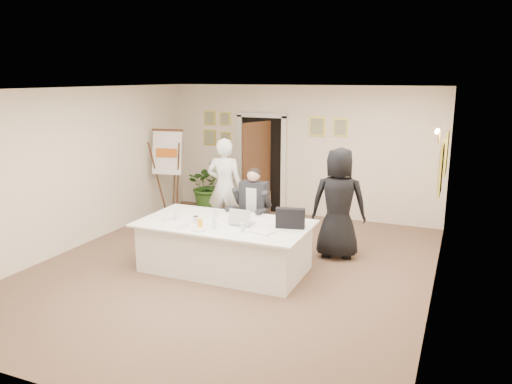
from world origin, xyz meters
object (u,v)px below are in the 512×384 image
object	(u,v)px
laptop	(243,215)
laptop_bag	(290,218)
oj_glass	(200,223)
standing_woman	(339,203)
standing_man	(225,187)
paper_stack	(262,232)
flip_chart	(170,177)
potted_palm	(210,185)
seated_man	(253,209)
conference_table	(225,246)
steel_jug	(196,220)

from	to	relation	value
laptop	laptop_bag	size ratio (longest dim) A/B	0.84
oj_glass	standing_woman	bearing A→B (deg)	44.25
standing_man	oj_glass	world-z (taller)	standing_man
standing_woman	oj_glass	distance (m)	2.37
standing_man	paper_stack	xyz separation A→B (m)	(1.56, -1.93, -0.14)
paper_stack	oj_glass	world-z (taller)	oj_glass
standing_woman	laptop	xyz separation A→B (m)	(-1.19, -1.23, -0.02)
flip_chart	oj_glass	size ratio (longest dim) A/B	14.31
potted_palm	flip_chart	bearing A→B (deg)	-125.24
standing_woman	oj_glass	world-z (taller)	standing_woman
potted_palm	oj_glass	xyz separation A→B (m)	(1.71, -3.51, 0.26)
laptop_bag	oj_glass	world-z (taller)	laptop_bag
seated_man	laptop	size ratio (longest dim) A/B	4.06
seated_man	standing_man	bearing A→B (deg)	127.87
flip_chart	laptop_bag	bearing A→B (deg)	-32.36
paper_stack	conference_table	bearing A→B (deg)	160.94
standing_woman	potted_palm	size ratio (longest dim) A/B	1.60
conference_table	laptop	distance (m)	0.60
seated_man	paper_stack	size ratio (longest dim) A/B	4.79
standing_woman	paper_stack	bearing A→B (deg)	54.46
conference_table	seated_man	xyz separation A→B (m)	(0.05, 1.01, 0.35)
seated_man	laptop_bag	size ratio (longest dim) A/B	3.42
potted_palm	standing_man	bearing A→B (deg)	-52.87
potted_palm	paper_stack	bearing A→B (deg)	-51.84
standing_woman	steel_jug	world-z (taller)	standing_woman
flip_chart	standing_woman	distance (m)	4.10
steel_jug	flip_chart	bearing A→B (deg)	129.40
seated_man	standing_woman	distance (m)	1.47
oj_glass	standing_man	bearing A→B (deg)	106.57
seated_man	laptop	distance (m)	1.02
potted_palm	oj_glass	bearing A→B (deg)	-64.00
seated_man	flip_chart	xyz separation A→B (m)	(-2.52, 1.34, 0.12)
laptop	oj_glass	distance (m)	0.66
potted_palm	laptop_bag	world-z (taller)	potted_palm
conference_table	oj_glass	distance (m)	0.62
seated_man	flip_chart	size ratio (longest dim) A/B	0.80
steel_jug	laptop	bearing A→B (deg)	19.76
oj_glass	conference_table	bearing A→B (deg)	60.61
standing_woman	potted_palm	bearing A→B (deg)	-38.15
flip_chart	paper_stack	distance (m)	4.14
conference_table	potted_palm	xyz separation A→B (m)	(-1.93, 3.13, 0.19)
seated_man	laptop	world-z (taller)	seated_man
seated_man	oj_glass	xyz separation A→B (m)	(-0.26, -1.39, 0.10)
flip_chart	laptop	bearing A→B (deg)	-39.75
seated_man	standing_man	distance (m)	1.11
paper_stack	steel_jug	xyz separation A→B (m)	(-1.12, 0.05, 0.04)
flip_chart	oj_glass	distance (m)	3.55
conference_table	laptop_bag	bearing A→B (deg)	6.93
standing_woman	flip_chart	bearing A→B (deg)	-24.73
conference_table	seated_man	bearing A→B (deg)	87.42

